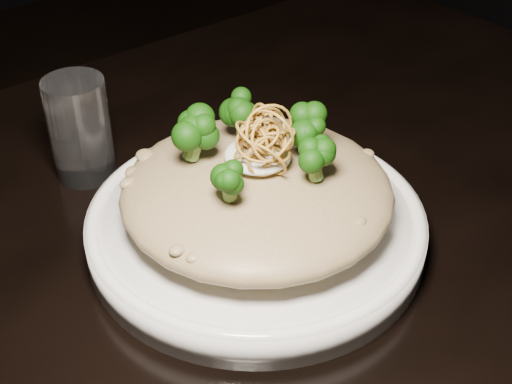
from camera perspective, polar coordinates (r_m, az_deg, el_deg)
table at (r=0.74m, az=0.70°, el=-7.00°), size 1.10×0.80×0.75m
plate at (r=0.64m, az=-0.00°, el=-2.81°), size 0.30×0.30×0.03m
risotto at (r=0.62m, az=0.07°, el=0.09°), size 0.24×0.24×0.05m
broccoli at (r=0.59m, az=-0.30°, el=4.31°), size 0.15×0.15×0.06m
cheese at (r=0.60m, az=0.16°, el=2.97°), size 0.06×0.06×0.02m
shallots at (r=0.58m, az=0.65°, el=4.96°), size 0.06×0.06×0.04m
drinking_glass at (r=0.73m, az=-13.89°, el=4.91°), size 0.07×0.07×0.11m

